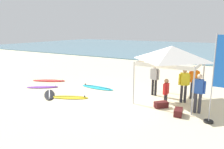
% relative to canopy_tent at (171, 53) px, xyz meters
% --- Properties ---
extents(ground_plane, '(80.00, 80.00, 0.00)m').
position_rel_canopy_tent_xyz_m(ground_plane, '(-2.71, -1.00, -2.39)').
color(ground_plane, beige).
extents(sea, '(80.00, 36.00, 0.10)m').
position_rel_canopy_tent_xyz_m(sea, '(-2.71, 30.01, -2.34)').
color(sea, '#568499').
rests_on(sea, ground).
extents(canopy_tent, '(2.82, 2.82, 2.75)m').
position_rel_canopy_tent_xyz_m(canopy_tent, '(0.00, 0.00, 0.00)').
color(canopy_tent, '#B7B7BC').
rests_on(canopy_tent, ground).
extents(surfboard_yellow, '(2.03, 1.33, 0.19)m').
position_rel_canopy_tent_xyz_m(surfboard_yellow, '(-4.58, -2.25, -2.35)').
color(surfboard_yellow, yellow).
rests_on(surfboard_yellow, ground).
extents(surfboard_red, '(2.33, 1.54, 0.19)m').
position_rel_canopy_tent_xyz_m(surfboard_red, '(-8.33, -0.17, -2.35)').
color(surfboard_red, red).
rests_on(surfboard_red, ground).
extents(surfboard_purple, '(1.88, 1.51, 0.19)m').
position_rel_canopy_tent_xyz_m(surfboard_purple, '(-7.40, -1.56, -2.35)').
color(surfboard_purple, purple).
rests_on(surfboard_purple, ground).
extents(surfboard_cyan, '(2.28, 0.66, 0.19)m').
position_rel_canopy_tent_xyz_m(surfboard_cyan, '(-4.44, 0.07, -2.35)').
color(surfboard_cyan, '#23B2CC').
rests_on(surfboard_cyan, ground).
extents(surfboard_black, '(1.81, 1.74, 0.19)m').
position_rel_canopy_tent_xyz_m(surfboard_black, '(-5.85, -2.47, -2.35)').
color(surfboard_black, black).
rests_on(surfboard_black, ground).
extents(person_orange, '(0.50, 0.36, 1.71)m').
position_rel_canopy_tent_xyz_m(person_orange, '(0.97, 0.94, -1.40)').
color(person_orange, '#2D2D33').
rests_on(person_orange, ground).
extents(person_yellow, '(0.50, 0.36, 1.71)m').
position_rel_canopy_tent_xyz_m(person_yellow, '(0.67, 0.08, -1.40)').
color(person_yellow, '#2D2D33').
rests_on(person_yellow, ground).
extents(person_grey, '(0.54, 0.28, 1.71)m').
position_rel_canopy_tent_xyz_m(person_grey, '(-0.96, 0.45, -1.40)').
color(person_grey, black).
rests_on(person_grey, ground).
extents(person_blue, '(0.55, 0.22, 1.71)m').
position_rel_canopy_tent_xyz_m(person_blue, '(1.51, -0.99, -1.40)').
color(person_blue, '#383842').
rests_on(person_blue, ground).
extents(person_red, '(0.23, 0.55, 1.20)m').
position_rel_canopy_tent_xyz_m(person_red, '(-0.05, -0.41, -1.73)').
color(person_red, '#2D2D33').
rests_on(person_red, ground).
extents(banner_flag, '(0.60, 0.36, 3.40)m').
position_rel_canopy_tent_xyz_m(banner_flag, '(2.19, -1.80, -0.81)').
color(banner_flag, '#99999E').
rests_on(banner_flag, ground).
extents(gear_bag_near_tent, '(0.41, 0.64, 0.28)m').
position_rel_canopy_tent_xyz_m(gear_bag_near_tent, '(0.89, -1.69, -2.25)').
color(gear_bag_near_tent, '#4C1919').
rests_on(gear_bag_near_tent, ground).
extents(gear_bag_by_pole, '(0.64, 0.66, 0.28)m').
position_rel_canopy_tent_xyz_m(gear_bag_by_pole, '(-0.02, -1.17, -2.25)').
color(gear_bag_by_pole, '#4C1919').
rests_on(gear_bag_by_pole, ground).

